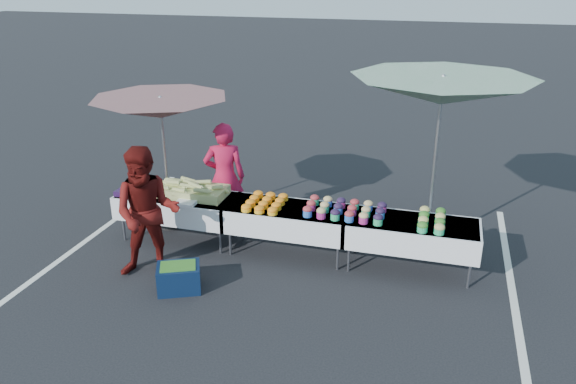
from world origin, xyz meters
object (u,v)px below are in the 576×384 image
(table_left, at_px, (178,205))
(umbrella_right, at_px, (442,92))
(umbrella_left, at_px, (161,109))
(storage_bin, at_px, (179,277))
(vendor, at_px, (225,177))
(customer, at_px, (147,213))
(table_center, at_px, (288,218))
(table_right, at_px, (411,233))

(table_left, height_order, umbrella_right, umbrella_right)
(umbrella_left, relative_size, umbrella_right, 0.82)
(storage_bin, bearing_deg, umbrella_left, 95.30)
(vendor, height_order, umbrella_right, umbrella_right)
(umbrella_right, bearing_deg, customer, -152.53)
(umbrella_right, distance_m, storage_bin, 4.43)
(table_center, bearing_deg, storage_bin, -128.52)
(table_left, distance_m, table_right, 3.60)
(vendor, xyz_separation_m, customer, (-0.46, -1.67, 0.03))
(table_right, xyz_separation_m, customer, (-3.47, -1.12, 0.35))
(table_center, bearing_deg, table_left, 180.00)
(table_center, distance_m, umbrella_right, 2.84)
(umbrella_right, bearing_deg, table_left, -168.15)
(umbrella_left, bearing_deg, customer, -71.77)
(table_center, relative_size, umbrella_left, 0.84)
(table_right, xyz_separation_m, vendor, (-3.02, 0.55, 0.32))
(vendor, distance_m, umbrella_left, 1.46)
(customer, distance_m, umbrella_left, 1.92)
(table_left, bearing_deg, umbrella_left, 132.86)
(umbrella_left, distance_m, storage_bin, 2.76)
(table_center, relative_size, table_right, 1.00)
(table_right, xyz_separation_m, umbrella_right, (0.21, 0.80, 1.84))
(table_left, height_order, umbrella_left, umbrella_left)
(table_left, distance_m, umbrella_right, 4.31)
(table_right, xyz_separation_m, umbrella_left, (-3.97, 0.40, 1.41))
(table_center, xyz_separation_m, umbrella_left, (-2.17, 0.40, 1.41))
(vendor, height_order, storage_bin, vendor)
(vendor, relative_size, umbrella_right, 0.68)
(table_right, relative_size, storage_bin, 2.72)
(table_center, height_order, vendor, vendor)
(table_left, xyz_separation_m, table_right, (3.60, 0.00, 0.00))
(vendor, bearing_deg, storage_bin, 72.67)
(customer, height_order, umbrella_right, umbrella_right)
(table_right, distance_m, storage_bin, 3.26)
(table_right, distance_m, vendor, 3.08)
(table_left, xyz_separation_m, umbrella_left, (-0.37, 0.40, 1.41))
(umbrella_left, bearing_deg, table_center, -10.44)
(table_right, bearing_deg, vendor, 169.66)
(table_right, bearing_deg, storage_bin, -154.28)
(vendor, bearing_deg, table_right, 149.51)
(table_center, distance_m, customer, 2.04)
(table_left, distance_m, vendor, 0.86)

